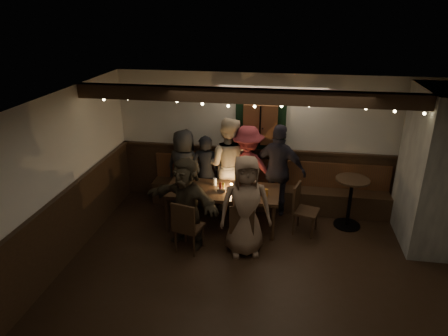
% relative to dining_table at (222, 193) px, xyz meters
% --- Properties ---
extents(room, '(6.02, 5.01, 2.62)m').
position_rel_dining_table_xyz_m(room, '(1.84, 0.02, 0.42)').
color(room, black).
rests_on(room, ground).
extents(dining_table, '(2.01, 0.86, 0.87)m').
position_rel_dining_table_xyz_m(dining_table, '(0.00, 0.00, 0.00)').
color(dining_table, black).
rests_on(dining_table, ground).
extents(chair_near_left, '(0.49, 0.49, 0.90)m').
position_rel_dining_table_xyz_m(chair_near_left, '(-0.42, -0.93, -0.15)').
color(chair_near_left, black).
rests_on(chair_near_left, ground).
extents(chair_near_right, '(0.39, 0.39, 0.87)m').
position_rel_dining_table_xyz_m(chair_near_right, '(0.46, -0.78, -0.17)').
color(chair_near_right, black).
rests_on(chair_near_right, ground).
extents(chair_end, '(0.50, 0.50, 0.90)m').
position_rel_dining_table_xyz_m(chair_end, '(1.40, 0.02, -0.15)').
color(chair_end, black).
rests_on(chair_end, ground).
extents(high_top, '(0.59, 0.59, 0.94)m').
position_rel_dining_table_xyz_m(high_top, '(2.26, 0.35, -0.06)').
color(high_top, black).
rests_on(high_top, ground).
extents(person_a, '(0.86, 0.67, 1.57)m').
position_rel_dining_table_xyz_m(person_a, '(-0.86, 0.69, 0.13)').
color(person_a, '#252526').
rests_on(person_a, ground).
extents(person_b, '(0.56, 0.37, 1.50)m').
position_rel_dining_table_xyz_m(person_b, '(-0.43, 0.65, 0.09)').
color(person_b, black).
rests_on(person_b, ground).
extents(person_c, '(0.94, 0.76, 1.83)m').
position_rel_dining_table_xyz_m(person_c, '(-0.00, 0.72, 0.26)').
color(person_c, '#C6B398').
rests_on(person_c, ground).
extents(person_d, '(1.10, 0.64, 1.69)m').
position_rel_dining_table_xyz_m(person_d, '(0.37, 0.72, 0.19)').
color(person_d, maroon).
rests_on(person_d, ground).
extents(person_e, '(1.11, 0.70, 1.76)m').
position_rel_dining_table_xyz_m(person_e, '(0.96, 0.65, 0.23)').
color(person_e, black).
rests_on(person_e, ground).
extents(person_f, '(1.49, 1.01, 1.54)m').
position_rel_dining_table_xyz_m(person_f, '(-0.48, -0.67, 0.11)').
color(person_f, '#332B1E').
rests_on(person_f, ground).
extents(person_g, '(0.92, 0.72, 1.67)m').
position_rel_dining_table_xyz_m(person_g, '(0.50, -0.77, 0.18)').
color(person_g, '#7E624E').
rests_on(person_g, ground).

